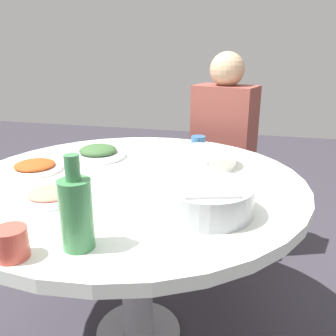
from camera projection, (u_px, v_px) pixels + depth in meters
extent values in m
plane|color=#36333C|center=(139.00, 335.00, 1.58)|extent=(8.00, 8.00, 0.00)
cylinder|color=#99999E|center=(139.00, 332.00, 1.57)|extent=(0.36, 0.36, 0.03)
cylinder|color=#99999E|center=(136.00, 264.00, 1.46)|extent=(0.13, 0.13, 0.67)
cylinder|color=white|center=(134.00, 183.00, 1.34)|extent=(1.27, 1.27, 0.04)
cylinder|color=#B2B5BA|center=(207.00, 199.00, 1.05)|extent=(0.27, 0.27, 0.09)
ellipsoid|color=white|center=(207.00, 197.00, 1.05)|extent=(0.23, 0.23, 0.10)
cube|color=white|center=(212.00, 194.00, 0.96)|extent=(0.10, 0.16, 0.01)
cylinder|color=white|center=(203.00, 158.00, 1.48)|extent=(0.27, 0.27, 0.06)
cylinder|color=black|center=(203.00, 159.00, 1.48)|extent=(0.24, 0.24, 0.04)
cylinder|color=silver|center=(203.00, 153.00, 1.47)|extent=(0.29, 0.09, 0.01)
cylinder|color=white|center=(35.00, 169.00, 1.41)|extent=(0.21, 0.21, 0.02)
ellipsoid|color=#A8481A|center=(35.00, 165.00, 1.41)|extent=(0.16, 0.16, 0.03)
cylinder|color=silver|center=(98.00, 155.00, 1.58)|extent=(0.24, 0.24, 0.02)
ellipsoid|color=#395F32|center=(98.00, 150.00, 1.57)|extent=(0.16, 0.16, 0.05)
cylinder|color=silver|center=(51.00, 197.00, 1.15)|extent=(0.20, 0.20, 0.02)
ellipsoid|color=#DF8267|center=(50.00, 193.00, 1.14)|extent=(0.14, 0.14, 0.03)
cylinder|color=#3F834D|center=(77.00, 215.00, 0.85)|extent=(0.08, 0.08, 0.17)
cylinder|color=#3F834D|center=(72.00, 168.00, 0.81)|extent=(0.04, 0.04, 0.06)
cylinder|color=#2E5F8D|center=(198.00, 143.00, 1.70)|extent=(0.07, 0.07, 0.07)
cylinder|color=#D04C3F|center=(11.00, 243.00, 0.82)|extent=(0.08, 0.08, 0.07)
cylinder|color=brown|center=(220.00, 215.00, 2.23)|extent=(0.37, 0.37, 0.42)
cube|color=#2D333D|center=(222.00, 174.00, 2.14)|extent=(0.42, 0.40, 0.12)
cube|color=brown|center=(224.00, 126.00, 2.05)|extent=(0.29, 0.38, 0.46)
sphere|color=tan|center=(227.00, 69.00, 1.95)|extent=(0.19, 0.19, 0.19)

